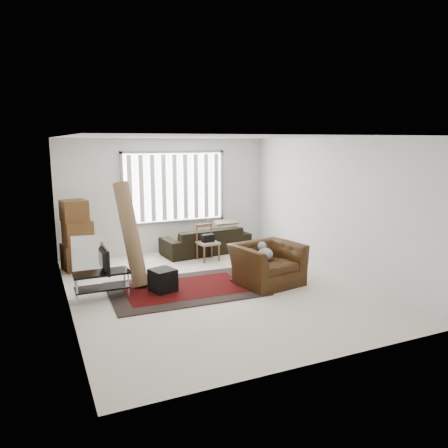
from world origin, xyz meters
The scene contains 11 objects.
room centered at (0.03, 0.51, 1.76)m, with size 6.00×6.02×2.71m.
persian_rug centered at (-0.52, 0.17, 0.01)m, with size 2.71×1.85×0.02m.
tv_stand centered at (-1.95, 0.32, 0.33)m, with size 0.93×0.42×0.46m.
tv centered at (-1.95, 0.32, 0.68)m, with size 0.75×0.10×0.43m, color black.
subwoofer centered at (-0.92, 0.19, 0.22)m, with size 0.40×0.40×0.40m, color black.
moving_boxes centered at (-2.13, 2.27, 0.67)m, with size 0.68×0.64×1.45m.
white_flatpack centered at (-1.99, 1.88, 0.39)m, with size 0.61×0.09×0.78m, color silver.
rolled_rug centered at (-1.32, 0.82, 0.96)m, with size 0.29×0.29×1.92m, color brown.
sofa centered at (0.80, 2.45, 0.40)m, with size 2.09×0.90×0.80m, color black.
side_chair centered at (0.59, 1.83, 0.44)m, with size 0.46×0.46×0.80m.
armchair centered at (0.99, -0.15, 0.44)m, with size 1.33×1.21×0.87m.
Camera 1 is at (-2.93, -6.98, 2.64)m, focal length 35.00 mm.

